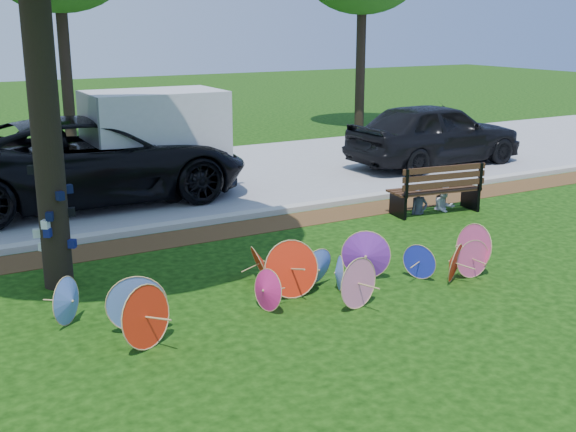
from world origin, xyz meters
The scene contains 11 objects.
ground centered at (0.00, 0.00, 0.00)m, with size 90.00×90.00×0.00m, color black.
mulch_strip centered at (0.00, 4.50, 0.01)m, with size 90.00×1.00×0.01m, color #472D16.
curb centered at (0.00, 5.20, 0.06)m, with size 90.00×0.30×0.12m, color #B7B5AD.
street centered at (0.00, 9.35, 0.01)m, with size 90.00×8.00×0.01m, color gray.
parasol_pile centered at (0.08, 0.68, 0.37)m, with size 6.77×2.13×0.88m.
black_van centered at (-1.04, 8.15, 0.97)m, with size 3.21×6.96×1.93m, color black.
dark_pickup centered at (8.55, 7.69, 0.90)m, with size 2.13×5.30×1.80m, color black.
cargo_trailer centered at (0.48, 8.17, 1.37)m, with size 3.04×1.93×2.73m, color silver.
park_bench centered at (5.02, 3.62, 0.53)m, with size 2.03×0.77×1.06m, color black, non-canonical shape.
person_left centered at (4.67, 3.67, 0.56)m, with size 0.41×0.27×1.13m, color #3E4155.
person_right centered at (5.37, 3.67, 0.56)m, with size 0.55×0.42×1.12m, color silver.
Camera 1 is at (-5.13, -7.85, 3.96)m, focal length 45.00 mm.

